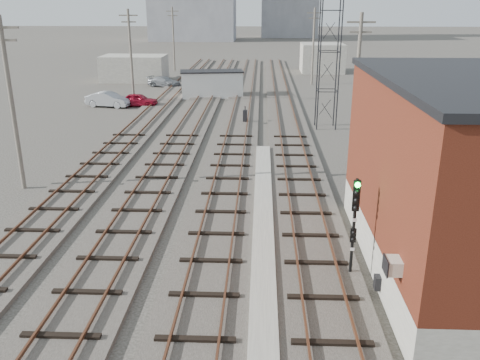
# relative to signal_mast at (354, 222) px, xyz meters

# --- Properties ---
(ground) EXTENTS (320.00, 320.00, 0.00)m
(ground) POSITION_rel_signal_mast_xyz_m (-3.70, 48.76, -2.21)
(ground) COLOR #282621
(ground) RESTS_ON ground
(track_right) EXTENTS (3.20, 90.00, 0.39)m
(track_right) POSITION_rel_signal_mast_xyz_m (-1.20, 27.76, -2.10)
(track_right) COLOR #332D28
(track_right) RESTS_ON ground
(track_mid_right) EXTENTS (3.20, 90.00, 0.39)m
(track_mid_right) POSITION_rel_signal_mast_xyz_m (-5.20, 27.76, -2.10)
(track_mid_right) COLOR #332D28
(track_mid_right) RESTS_ON ground
(track_mid_left) EXTENTS (3.20, 90.00, 0.39)m
(track_mid_left) POSITION_rel_signal_mast_xyz_m (-9.20, 27.76, -2.10)
(track_mid_left) COLOR #332D28
(track_mid_left) RESTS_ON ground
(track_left) EXTENTS (3.20, 90.00, 0.39)m
(track_left) POSITION_rel_signal_mast_xyz_m (-13.20, 27.76, -2.10)
(track_left) COLOR #332D28
(track_left) RESTS_ON ground
(platform_curb) EXTENTS (0.90, 28.00, 0.26)m
(platform_curb) POSITION_rel_signal_mast_xyz_m (-3.20, 2.76, -2.08)
(platform_curb) COLOR gray
(platform_curb) RESTS_ON ground
(brick_building) EXTENTS (6.54, 12.20, 7.22)m
(brick_building) POSITION_rel_signal_mast_xyz_m (3.80, 0.76, 1.42)
(brick_building) COLOR gray
(brick_building) RESTS_ON ground
(lattice_tower) EXTENTS (1.60, 1.60, 15.00)m
(lattice_tower) POSITION_rel_signal_mast_xyz_m (1.80, 23.76, 5.29)
(lattice_tower) COLOR black
(lattice_tower) RESTS_ON ground
(utility_pole_left_a) EXTENTS (1.80, 0.24, 9.00)m
(utility_pole_left_a) POSITION_rel_signal_mast_xyz_m (-16.20, 8.76, 2.59)
(utility_pole_left_a) COLOR #595147
(utility_pole_left_a) RESTS_ON ground
(utility_pole_left_b) EXTENTS (1.80, 0.24, 9.00)m
(utility_pole_left_b) POSITION_rel_signal_mast_xyz_m (-16.20, 33.76, 2.59)
(utility_pole_left_b) COLOR #595147
(utility_pole_left_b) RESTS_ON ground
(utility_pole_left_c) EXTENTS (1.80, 0.24, 9.00)m
(utility_pole_left_c) POSITION_rel_signal_mast_xyz_m (-16.20, 58.76, 2.59)
(utility_pole_left_c) COLOR #595147
(utility_pole_left_c) RESTS_ON ground
(utility_pole_right_a) EXTENTS (1.80, 0.24, 9.00)m
(utility_pole_right_a) POSITION_rel_signal_mast_xyz_m (2.80, 16.76, 2.59)
(utility_pole_right_a) COLOR #595147
(utility_pole_right_a) RESTS_ON ground
(utility_pole_right_b) EXTENTS (1.80, 0.24, 9.00)m
(utility_pole_right_b) POSITION_rel_signal_mast_xyz_m (2.80, 46.76, 2.59)
(utility_pole_right_b) COLOR #595147
(utility_pole_right_b) RESTS_ON ground
(shed_left) EXTENTS (8.00, 5.00, 3.20)m
(shed_left) POSITION_rel_signal_mast_xyz_m (-19.70, 48.76, -0.61)
(shed_left) COLOR gray
(shed_left) RESTS_ON ground
(shed_right) EXTENTS (6.00, 6.00, 4.00)m
(shed_right) POSITION_rel_signal_mast_xyz_m (5.30, 58.76, -0.21)
(shed_right) COLOR gray
(shed_right) RESTS_ON ground
(signal_mast) EXTENTS (0.40, 0.41, 3.81)m
(signal_mast) POSITION_rel_signal_mast_xyz_m (0.00, 0.00, 0.00)
(signal_mast) COLOR gray
(signal_mast) RESTS_ON ground
(switch_stand) EXTENTS (0.36, 0.36, 1.39)m
(switch_stand) POSITION_rel_signal_mast_xyz_m (-4.70, 24.77, -1.55)
(switch_stand) COLOR black
(switch_stand) RESTS_ON ground
(site_trailer) EXTENTS (6.94, 3.81, 2.78)m
(site_trailer) POSITION_rel_signal_mast_xyz_m (-8.66, 37.45, -0.81)
(site_trailer) COLOR silver
(site_trailer) RESTS_ON ground
(car_red) EXTENTS (3.77, 1.69, 1.26)m
(car_red) POSITION_rel_signal_mast_xyz_m (-15.30, 31.90, -1.58)
(car_red) COLOR maroon
(car_red) RESTS_ON ground
(car_silver) EXTENTS (4.59, 2.40, 1.44)m
(car_silver) POSITION_rel_signal_mast_xyz_m (-18.11, 31.51, -1.49)
(car_silver) COLOR #929599
(car_silver) RESTS_ON ground
(car_grey) EXTENTS (4.45, 2.93, 1.20)m
(car_grey) POSITION_rel_signal_mast_xyz_m (-15.04, 44.13, -1.61)
(car_grey) COLOR gray
(car_grey) RESTS_ON ground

